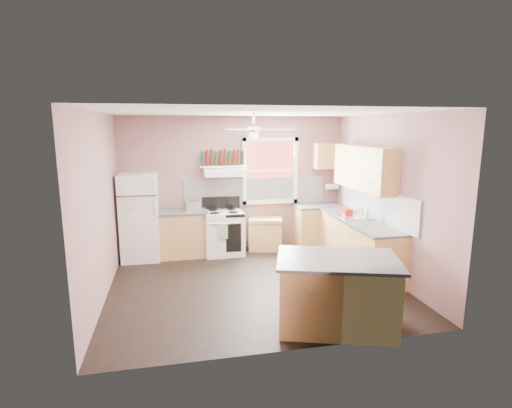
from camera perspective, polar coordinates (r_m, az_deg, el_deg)
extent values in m
plane|color=black|center=(6.56, -0.32, -11.31)|extent=(4.50, 4.50, 0.00)
plane|color=white|center=(6.08, -0.35, 12.97)|extent=(4.50, 4.50, 0.00)
cube|color=#87605E|center=(8.15, -3.21, 2.93)|extent=(4.50, 0.05, 2.70)
cube|color=#87605E|center=(6.99, 18.25, 1.05)|extent=(0.05, 4.00, 2.70)
cube|color=#87605E|center=(6.15, -21.58, -0.48)|extent=(0.05, 4.00, 2.70)
cube|color=white|center=(8.21, -0.05, 1.78)|extent=(2.90, 0.03, 0.55)
cube|color=white|center=(7.26, 16.72, 0.09)|extent=(0.03, 2.60, 0.55)
cube|color=maroon|center=(8.22, 2.01, 4.77)|extent=(1.00, 0.02, 1.20)
cube|color=white|center=(8.19, 2.06, 4.75)|extent=(1.16, 0.07, 1.36)
cube|color=white|center=(7.82, -16.28, -1.80)|extent=(0.70, 0.68, 1.64)
cube|color=#B28D4A|center=(7.92, -10.39, -4.26)|extent=(0.90, 0.60, 0.86)
cube|color=#454547|center=(7.82, -10.50, -1.08)|extent=(0.92, 0.62, 0.04)
cube|color=silver|center=(7.80, -9.05, -0.23)|extent=(0.30, 0.21, 0.18)
cube|color=white|center=(7.93, -4.68, -4.11)|extent=(0.78, 0.67, 0.86)
cube|color=white|center=(7.81, -4.59, 4.56)|extent=(0.78, 0.50, 0.14)
cube|color=white|center=(7.92, -4.71, 5.37)|extent=(0.90, 0.26, 0.03)
cube|color=#B28D4A|center=(8.20, 1.33, -4.28)|extent=(0.74, 0.58, 0.66)
cube|color=#B28D4A|center=(8.46, 9.02, -3.24)|extent=(1.00, 0.60, 0.86)
cube|color=#B28D4A|center=(7.30, 14.42, -5.75)|extent=(0.60, 2.20, 0.86)
cube|color=#454547|center=(8.36, 9.11, -0.25)|extent=(1.02, 0.62, 0.04)
cube|color=#454547|center=(7.19, 14.52, -2.32)|extent=(0.62, 2.22, 0.04)
cube|color=silver|center=(7.36, 13.84, -1.86)|extent=(0.55, 0.45, 0.03)
cylinder|color=silver|center=(7.41, 14.98, -1.22)|extent=(0.03, 0.03, 0.14)
cube|color=#B28D4A|center=(7.28, 15.15, 5.01)|extent=(0.33, 1.80, 0.76)
cube|color=#B28D4A|center=(8.42, 10.28, 6.80)|extent=(0.60, 0.33, 0.52)
cylinder|color=white|center=(8.56, 10.81, 2.47)|extent=(0.26, 0.12, 0.12)
cube|color=#B28D4A|center=(5.22, 11.43, -12.49)|extent=(1.60, 1.27, 0.86)
cube|color=#454547|center=(5.06, 11.63, -7.81)|extent=(1.71, 1.37, 0.04)
cylinder|color=white|center=(6.07, -0.34, 10.61)|extent=(0.20, 0.20, 0.08)
imported|color=silver|center=(7.14, 15.56, -1.41)|extent=(0.11, 0.11, 0.21)
cube|color=red|center=(7.53, 12.90, -1.09)|extent=(0.20, 0.16, 0.10)
cylinder|color=#143819|center=(7.87, -7.64, 6.37)|extent=(0.06, 0.06, 0.27)
cylinder|color=#590F0F|center=(7.87, -6.99, 6.47)|extent=(0.06, 0.06, 0.29)
cylinder|color=#3F230F|center=(7.88, -6.35, 6.56)|extent=(0.06, 0.06, 0.31)
cylinder|color=#143819|center=(7.89, -5.70, 6.43)|extent=(0.06, 0.06, 0.27)
cylinder|color=#590F0F|center=(7.90, -5.06, 6.52)|extent=(0.06, 0.06, 0.29)
cylinder|color=#3F230F|center=(7.91, -4.41, 6.61)|extent=(0.06, 0.06, 0.31)
cylinder|color=#143819|center=(7.92, -3.77, 6.48)|extent=(0.06, 0.06, 0.27)
cylinder|color=#590F0F|center=(7.94, -3.13, 6.57)|extent=(0.06, 0.06, 0.29)
cylinder|color=#3F230F|center=(7.95, -2.49, 6.65)|extent=(0.06, 0.06, 0.31)
cylinder|color=#143819|center=(7.97, -1.86, 6.52)|extent=(0.06, 0.06, 0.27)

